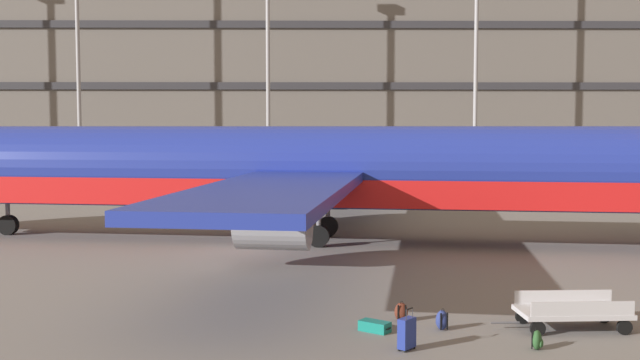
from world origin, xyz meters
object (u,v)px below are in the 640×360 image
Objects in this scene: backpack_laid_flat at (442,320)px; backpack_navy at (537,340)px; airliner at (301,171)px; suitcase_red at (407,333)px; backpack_purple at (401,312)px; suitcase_silver at (375,326)px; baggage_cart at (572,312)px.

backpack_laid_flat is 2.46m from backpack_navy.
airliner is 16.92m from backpack_navy.
backpack_navy is at bearing -41.90° from backpack_laid_flat.
suitcase_red is 1.77× the size of backpack_purple.
backpack_navy is (5.43, -15.78, -2.79)m from airliner.
suitcase_red is 2.45m from backpack_purple.
backpack_purple is (0.74, 0.93, 0.11)m from suitcase_silver.
airliner reaches higher than suitcase_silver.
airliner is 15.86m from baggage_cart.
backpack_navy is 0.91× the size of backpack_purple.
backpack_purple is at bearing 138.09° from backpack_navy.
baggage_cart is at bearing 51.23° from backpack_navy.
airliner is at bearing 97.89° from suitcase_silver.
airliner reaches higher than backpack_laid_flat.
baggage_cart is (4.06, -0.76, 0.19)m from backpack_purple.
baggage_cart is at bearing 0.65° from backpack_laid_flat.
backpack_purple reaches higher than backpack_navy.
suitcase_silver is 3.77m from backpack_navy.
airliner is 75.33× the size of backpack_purple.
suitcase_silver is (-0.58, 1.51, -0.26)m from suitcase_red.
suitcase_red is 1.94× the size of backpack_navy.
suitcase_silver is at bearing -128.64° from backpack_purple.
backpack_navy is 0.15× the size of baggage_cart.
backpack_purple is (-2.72, 2.44, 0.02)m from backpack_navy.
backpack_purple reaches higher than suitcase_silver.
backpack_navy is at bearing -0.04° from suitcase_red.
baggage_cart is (4.22, 1.67, 0.04)m from suitcase_red.
backpack_laid_flat is (3.61, -14.14, -2.76)m from airliner.
baggage_cart reaches higher than backpack_navy.
baggage_cart is at bearing -10.63° from backpack_purple.
airliner is 14.69m from suitcase_silver.
backpack_laid_flat is (1.05, 1.64, -0.15)m from suitcase_red.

